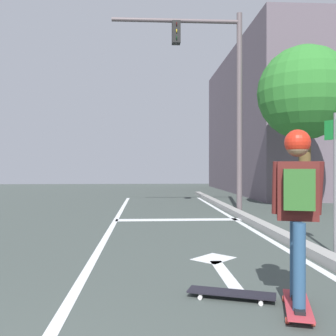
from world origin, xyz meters
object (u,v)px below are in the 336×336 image
at_px(street_sign_post, 336,162).
at_px(roadside_tree, 305,94).
at_px(traffic_signal_mast, 215,79).
at_px(skateboard, 297,305).
at_px(spare_skateboard, 231,293).
at_px(skater, 298,195).

bearing_deg(street_sign_post, roadside_tree, 71.48).
bearing_deg(roadside_tree, traffic_signal_mast, -175.87).
xyz_separation_m(skateboard, spare_skateboard, (-0.52, 0.40, -0.01)).
bearing_deg(roadside_tree, spare_skateboard, -117.38).
relative_size(skateboard, traffic_signal_mast, 0.15).
bearing_deg(skater, roadside_tree, 66.90).
bearing_deg(roadside_tree, skater, -113.10).
bearing_deg(skateboard, spare_skateboard, 142.75).
relative_size(traffic_signal_mast, street_sign_post, 2.72).
bearing_deg(street_sign_post, traffic_signal_mast, 98.80).
bearing_deg(skater, skateboard, 72.84).
distance_m(skater, traffic_signal_mast, 8.31).
bearing_deg(skateboard, roadside_tree, 66.89).
xyz_separation_m(skater, traffic_signal_mast, (0.63, 7.79, 2.83)).
height_order(spare_skateboard, traffic_signal_mast, traffic_signal_mast).
height_order(skateboard, street_sign_post, street_sign_post).
xyz_separation_m(skateboard, skater, (-0.01, -0.02, 1.01)).
xyz_separation_m(skater, spare_skateboard, (-0.52, 0.41, -1.02)).
height_order(skater, spare_skateboard, skater).
relative_size(spare_skateboard, street_sign_post, 0.42).
relative_size(street_sign_post, roadside_tree, 0.43).
bearing_deg(traffic_signal_mast, skateboard, -94.60).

